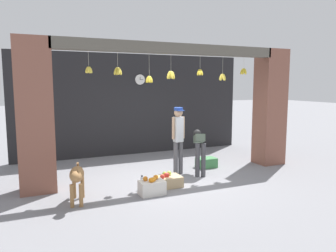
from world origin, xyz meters
The scene contains 13 objects.
ground_plane centered at (0.00, 0.00, 0.00)m, with size 60.00×60.00×0.00m, color gray.
shop_back_wall centered at (0.00, 3.03, 1.56)m, with size 7.28×0.12×3.11m, color #232326.
shop_pillar_left centered at (-2.99, 0.30, 1.56)m, with size 0.70×0.60×3.11m, color brown.
shop_pillar_right centered at (2.99, 0.30, 1.56)m, with size 0.70×0.60×3.11m, color brown.
storefront_awning centered at (0.00, 0.12, 2.95)m, with size 5.38×0.29×0.90m.
dog centered at (-2.36, -0.73, 0.50)m, with size 0.40×0.94×0.73m.
shopkeeper centered at (0.21, 0.30, 0.96)m, with size 0.34×0.27×1.64m.
worker_stooping centered at (0.67, 0.08, 0.69)m, with size 0.45×0.78×1.05m.
fruit_crate_oranges centered at (-0.93, -0.85, 0.16)m, with size 0.50×0.32×0.37m.
fruit_crate_apples centered at (-0.41, -0.50, 0.13)m, with size 0.53×0.42×0.32m.
produce_box_green centered at (1.17, 0.58, 0.13)m, with size 0.50×0.35×0.25m, color #42844C.
water_bottle centered at (-0.99, -0.44, 0.14)m, with size 0.07×0.07×0.30m.
wall_clock centered at (0.16, 2.96, 2.33)m, with size 0.33×0.03×0.33m.
Camera 1 is at (-3.19, -6.75, 2.20)m, focal length 35.00 mm.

